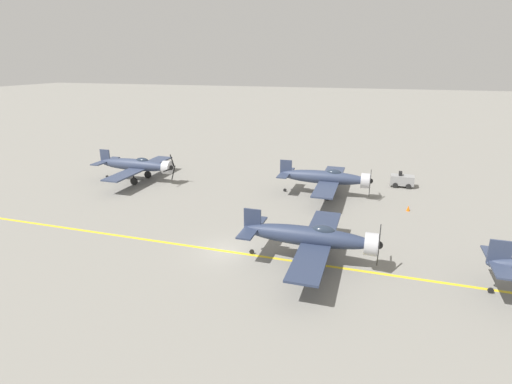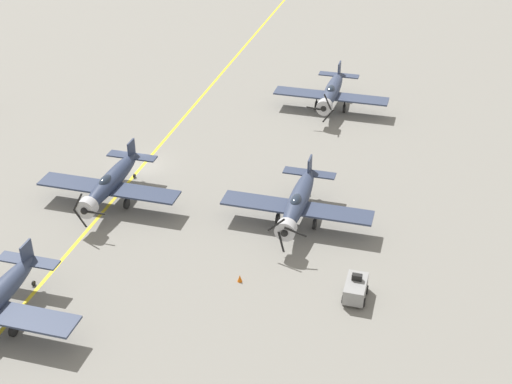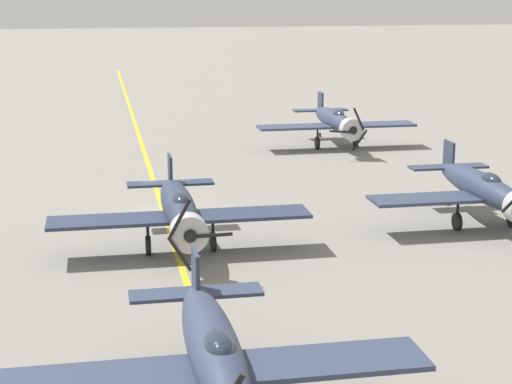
{
  "view_description": "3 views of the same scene",
  "coord_description": "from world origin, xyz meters",
  "px_view_note": "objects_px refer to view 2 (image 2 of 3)",
  "views": [
    {
      "loc": [
        25.81,
        10.28,
        13.96
      ],
      "look_at": [
        -5.67,
        0.42,
        3.1
      ],
      "focal_mm": 28.0,
      "sensor_mm": 36.0,
      "label": 1
    },
    {
      "loc": [
        -25.25,
        51.99,
        31.44
      ],
      "look_at": [
        -11.98,
        3.88,
        1.57
      ],
      "focal_mm": 50.0,
      "sensor_mm": 36.0,
      "label": 2
    },
    {
      "loc": [
        3.43,
        44.43,
        12.14
      ],
      "look_at": [
        -4.64,
        1.87,
        1.54
      ],
      "focal_mm": 60.0,
      "sensor_mm": 36.0,
      "label": 3
    }
  ],
  "objects_px": {
    "airplane_mid_center": "(110,183)",
    "traffic_cone": "(240,278)",
    "airplane_near_left": "(332,92)",
    "tow_tractor": "(356,289)",
    "airplane_mid_left": "(298,202)"
  },
  "relations": [
    {
      "from": "airplane_mid_center",
      "to": "traffic_cone",
      "type": "bearing_deg",
      "value": 147.37
    },
    {
      "from": "airplane_near_left",
      "to": "tow_tractor",
      "type": "xyz_separation_m",
      "value": [
        -7.22,
        30.51,
        -1.22
      ]
    },
    {
      "from": "airplane_near_left",
      "to": "traffic_cone",
      "type": "bearing_deg",
      "value": 88.86
    },
    {
      "from": "airplane_near_left",
      "to": "airplane_mid_left",
      "type": "distance_m",
      "value": 22.56
    },
    {
      "from": "airplane_mid_center",
      "to": "tow_tractor",
      "type": "relative_size",
      "value": 4.62
    },
    {
      "from": "airplane_mid_center",
      "to": "tow_tractor",
      "type": "height_order",
      "value": "airplane_mid_center"
    },
    {
      "from": "airplane_mid_center",
      "to": "airplane_near_left",
      "type": "bearing_deg",
      "value": -125.1
    },
    {
      "from": "airplane_near_left",
      "to": "traffic_cone",
      "type": "relative_size",
      "value": 21.82
    },
    {
      "from": "airplane_mid_left",
      "to": "tow_tractor",
      "type": "relative_size",
      "value": 4.62
    },
    {
      "from": "airplane_mid_center",
      "to": "airplane_mid_left",
      "type": "relative_size",
      "value": 1.0
    },
    {
      "from": "airplane_near_left",
      "to": "airplane_mid_center",
      "type": "bearing_deg",
      "value": 59.6
    },
    {
      "from": "airplane_mid_left",
      "to": "tow_tractor",
      "type": "distance_m",
      "value": 9.98
    },
    {
      "from": "airplane_mid_center",
      "to": "airplane_near_left",
      "type": "relative_size",
      "value": 1.0
    },
    {
      "from": "airplane_mid_left",
      "to": "tow_tractor",
      "type": "bearing_deg",
      "value": 118.47
    },
    {
      "from": "traffic_cone",
      "to": "airplane_near_left",
      "type": "bearing_deg",
      "value": -91.74
    }
  ]
}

